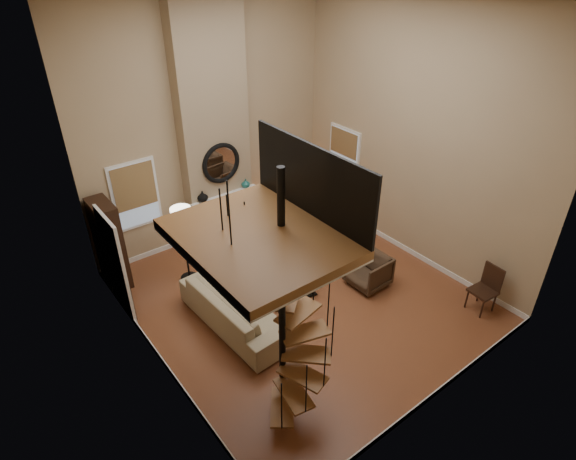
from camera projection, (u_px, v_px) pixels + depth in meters
ground at (300, 297)px, 9.74m from camera, size 6.00×6.50×0.01m
back_wall at (209, 124)px, 10.48m from camera, size 6.00×0.02×5.50m
front_wall at (462, 260)px, 6.10m from camera, size 6.00×0.02×5.50m
left_wall at (137, 229)px, 6.74m from camera, size 0.02×6.50×5.50m
right_wall at (415, 136)px, 9.85m from camera, size 0.02×6.50×5.50m
baseboard_back at (219, 228)px, 11.89m from camera, size 6.00×0.02×0.12m
baseboard_front at (429, 398)px, 7.53m from camera, size 6.00×0.02×0.12m
baseboard_left at (164, 362)px, 8.16m from camera, size 0.02×6.50×0.12m
baseboard_right at (399, 245)px, 11.26m from camera, size 0.02×6.50×0.12m
chimney_breast at (213, 126)px, 10.35m from camera, size 1.60×0.38×5.50m
hearth at (233, 241)px, 11.46m from camera, size 1.50×0.60×0.04m
firebox at (225, 217)px, 11.38m from camera, size 0.95×0.02×0.72m
mantel at (225, 196)px, 11.01m from camera, size 1.70×0.18×0.06m
mirror_frame at (221, 163)px, 10.62m from camera, size 0.94×0.10×0.94m
mirror_disc at (221, 163)px, 10.63m from camera, size 0.80×0.01×0.80m
vase_left at (203, 196)px, 10.67m from camera, size 0.24×0.24×0.25m
vase_right at (246, 183)px, 11.27m from camera, size 0.20×0.20×0.21m
window_back at (135, 194)px, 10.07m from camera, size 1.02×0.06×1.52m
window_right at (344, 156)px, 11.77m from camera, size 0.06×1.02×1.52m
entry_door at (116, 266)px, 8.87m from camera, size 0.10×1.05×2.16m
loft at (265, 232)px, 5.76m from camera, size 1.70×2.20×1.09m
spiral_stair at (283, 313)px, 6.67m from camera, size 1.47×1.47×4.06m
hutch at (109, 244)px, 9.67m from camera, size 0.40×0.84×1.88m
sofa at (236, 308)px, 8.85m from camera, size 1.10×2.55×0.73m
armchair_near at (332, 247)px, 10.66m from camera, size 0.81×0.79×0.67m
armchair_far at (371, 270)px, 9.93m from camera, size 0.78×0.76×0.70m
coffee_table at (285, 286)px, 9.58m from camera, size 1.40×0.86×0.48m
bowl at (284, 276)px, 9.50m from camera, size 0.39×0.39×0.10m
book at (304, 276)px, 9.57m from camera, size 0.28×0.32×0.03m
floor_lamp at (182, 221)px, 9.52m from camera, size 0.42×0.42×1.73m
accent_lamp at (271, 207)px, 12.41m from camera, size 0.15×0.15×0.54m
side_chair at (487, 286)px, 9.18m from camera, size 0.48×0.48×0.97m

